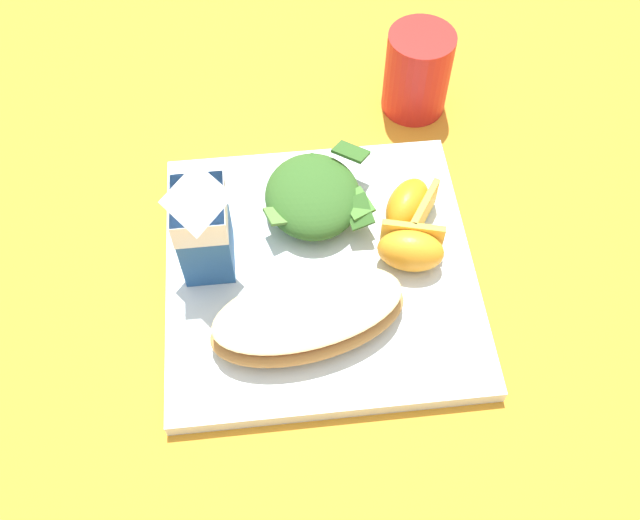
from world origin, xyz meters
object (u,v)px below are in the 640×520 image
milk_carton (202,221)px  drinking_red_cup (417,72)px  cheesy_pizza_bread (308,316)px  orange_wedge_middle (409,206)px  green_salad_pile (318,195)px  white_plate (320,271)px  orange_wedge_front (411,249)px

milk_carton → drinking_red_cup: (0.19, -0.22, -0.03)m
cheesy_pizza_bread → orange_wedge_middle: size_ratio=2.60×
green_salad_pile → milk_carton: milk_carton is taller
green_salad_pile → orange_wedge_middle: (-0.02, -0.08, -0.00)m
white_plate → green_salad_pile: size_ratio=2.60×
white_plate → milk_carton: size_ratio=2.55×
orange_wedge_front → drinking_red_cup: 0.22m
orange_wedge_front → drinking_red_cup: drinking_red_cup is taller
green_salad_pile → orange_wedge_front: bearing=-132.1°
green_salad_pile → milk_carton: bearing=114.4°
cheesy_pizza_bread → orange_wedge_front: (0.06, -0.10, 0.00)m
green_salad_pile → orange_wedge_front: size_ratio=1.60×
milk_carton → orange_wedge_middle: milk_carton is taller
green_salad_pile → orange_wedge_front: 0.10m
orange_wedge_middle → cheesy_pizza_bread: bearing=135.0°
green_salad_pile → milk_carton: 0.12m
orange_wedge_middle → drinking_red_cup: 0.17m
cheesy_pizza_bread → green_salad_pile: (0.13, -0.02, 0.00)m
orange_wedge_middle → orange_wedge_front: bearing=171.6°
milk_carton → orange_wedge_front: (-0.02, -0.18, -0.04)m
cheesy_pizza_bread → drinking_red_cup: drinking_red_cup is taller
white_plate → cheesy_pizza_bread: size_ratio=1.54×
milk_carton → orange_wedge_middle: 0.19m
white_plate → drinking_red_cup: 0.25m
orange_wedge_front → orange_wedge_middle: (0.05, -0.01, 0.00)m
milk_carton → orange_wedge_front: size_ratio=1.64×
orange_wedge_front → orange_wedge_middle: 0.05m
orange_wedge_front → drinking_red_cup: (0.21, -0.04, 0.01)m
white_plate → orange_wedge_front: 0.09m
white_plate → orange_wedge_middle: size_ratio=4.00×
green_salad_pile → white_plate: bearing=175.6°
cheesy_pizza_bread → green_salad_pile: green_salad_pile is taller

